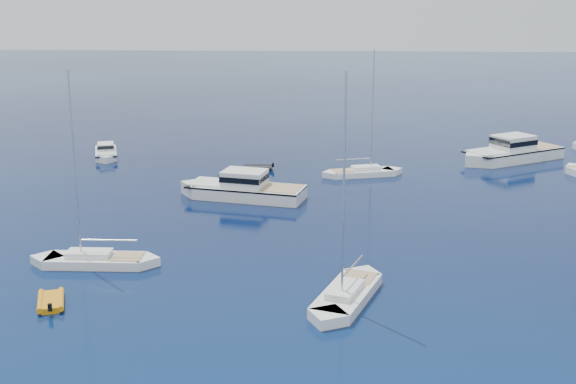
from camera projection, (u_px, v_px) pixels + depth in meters
The scene contains 9 objects.
ground at pixel (286, 359), 39.76m from camera, with size 400.00×400.00×0.00m, color navy.
motor_cruiser_centre at pixel (242, 198), 70.25m from camera, with size 3.86×12.61×3.31m, color silver, non-canonical shape.
motor_cruiser_distant at pixel (510, 161), 85.34m from camera, with size 4.22×13.78×3.62m, color silver, non-canonical shape.
motor_cruiser_horizon at pixel (106, 157), 87.13m from camera, with size 2.36×7.72×2.03m, color white, non-canonical shape.
sailboat_fore at pixel (347, 300), 47.22m from camera, with size 2.60×9.99×14.68m, color silver, non-canonical shape.
sailboat_mid_l at pixel (95, 265), 53.24m from camera, with size 2.48×9.53×14.00m, color silver, non-canonical shape.
sailboat_centre at pixel (362, 176), 78.57m from camera, with size 2.34×8.98×13.21m, color white, non-canonical shape.
tender_yellow at pixel (51, 305), 46.58m from camera, with size 1.86×3.33×0.95m, color orange, non-canonical shape.
tender_grey_far at pixel (258, 170), 81.16m from camera, with size 1.82×3.24×0.95m, color black, non-canonical shape.
Camera 1 is at (1.82, -36.15, 18.60)m, focal length 47.95 mm.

